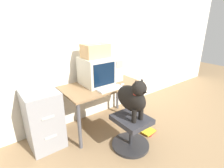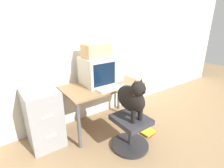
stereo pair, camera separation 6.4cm
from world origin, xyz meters
name	(u,v)px [view 2 (the right image)]	position (x,y,z in m)	size (l,w,h in m)	color
ground_plane	(115,134)	(0.00, 0.00, 0.00)	(12.00, 12.00, 0.00)	#937551
wall_back	(88,47)	(0.00, 0.78, 1.30)	(8.00, 0.05, 2.60)	silver
desk	(102,90)	(0.00, 0.36, 0.66)	(1.27, 0.71, 0.75)	olive
crt_monitor	(97,71)	(-0.04, 0.43, 0.97)	(0.46, 0.47, 0.44)	beige
pc_tower	(113,67)	(0.32, 0.49, 0.96)	(0.18, 0.41, 0.42)	beige
keyboard	(110,89)	(-0.01, 0.11, 0.76)	(0.40, 0.15, 0.03)	silver
computer_mouse	(123,84)	(0.25, 0.13, 0.77)	(0.06, 0.04, 0.03)	silver
office_chair	(130,131)	(0.01, -0.35, 0.25)	(0.54, 0.54, 0.48)	#262628
dog	(132,97)	(0.01, -0.35, 0.79)	(0.23, 0.51, 0.58)	black
filing_cabinet	(43,118)	(-0.94, 0.45, 0.42)	(0.45, 0.54, 0.84)	gray
cardboard_box	(96,51)	(-0.04, 0.44, 1.29)	(0.40, 0.28, 0.21)	tan
book_stack_floor	(148,132)	(0.46, -0.29, 0.02)	(0.27, 0.22, 0.04)	red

